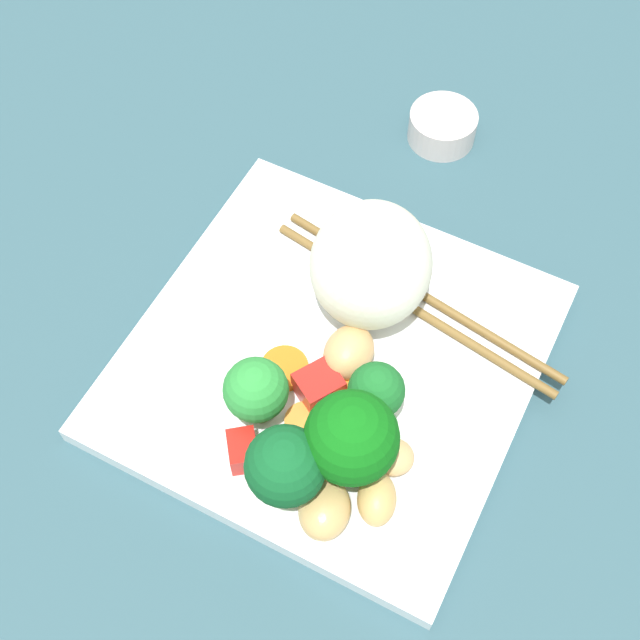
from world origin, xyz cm
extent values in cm
cube|color=#30525C|center=(0.00, 0.00, -1.00)|extent=(110.00, 110.00, 2.00)
cube|color=white|center=(0.00, 0.00, 0.70)|extent=(25.70, 25.70, 1.40)
ellipsoid|color=white|center=(-0.37, 5.20, 5.15)|extent=(10.31, 10.88, 7.50)
cylinder|color=#6DB14E|center=(4.53, -6.70, 2.84)|extent=(2.22, 2.23, 2.89)
sphere|color=#0F6613|center=(4.68, -6.50, 6.25)|extent=(5.44, 5.44, 5.44)
cylinder|color=#6CAE44|center=(4.33, -2.53, 2.30)|extent=(2.07, 2.11, 1.92)
sphere|color=#1B6928|center=(4.27, -2.41, 4.57)|extent=(3.47, 3.47, 3.47)
cylinder|color=#609D43|center=(-2.11, -5.73, 2.44)|extent=(2.60, 2.46, 2.34)
sphere|color=green|center=(-2.02, -5.83, 4.59)|extent=(3.98, 3.98, 3.98)
cylinder|color=#619947|center=(2.27, -9.53, 2.52)|extent=(2.60, 2.45, 2.46)
sphere|color=#115627|center=(2.08, -9.40, 5.36)|extent=(4.68, 4.68, 4.68)
cylinder|color=orange|center=(0.85, -5.04, 1.61)|extent=(3.68, 3.68, 0.42)
cylinder|color=orange|center=(-2.09, -2.47, 1.74)|extent=(3.56, 3.56, 0.68)
cylinder|color=orange|center=(2.53, -1.65, 1.76)|extent=(3.46, 3.46, 0.72)
cylinder|color=orange|center=(2.38, -7.27, 1.62)|extent=(3.50, 3.50, 0.45)
cube|color=red|center=(0.56, -2.78, 2.33)|extent=(3.40, 3.49, 1.87)
cube|color=red|center=(-1.33, -8.77, 2.33)|extent=(2.76, 2.85, 1.86)
cube|color=red|center=(4.17, -4.62, 2.03)|extent=(4.01, 3.74, 1.25)
ellipsoid|color=tan|center=(1.20, -0.13, 2.82)|extent=(3.23, 3.96, 2.84)
ellipsoid|color=tan|center=(7.08, -7.68, 2.53)|extent=(3.40, 3.88, 2.26)
ellipsoid|color=tan|center=(6.68, -4.78, 2.20)|extent=(3.40, 3.29, 1.61)
ellipsoid|color=tan|center=(4.71, -9.65, 2.48)|extent=(4.05, 4.54, 2.15)
cylinder|color=brown|center=(3.18, 6.87, 1.70)|extent=(21.86, 3.76, 0.61)
cylinder|color=brown|center=(3.00, 5.63, 1.70)|extent=(21.86, 3.76, 0.61)
cylinder|color=silver|center=(-2.12, 22.02, 1.22)|extent=(5.23, 5.23, 2.44)
camera|label=1|loc=(12.51, -24.43, 50.69)|focal=48.76mm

